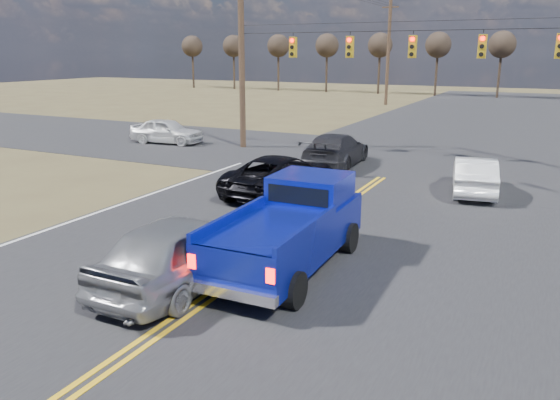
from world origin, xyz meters
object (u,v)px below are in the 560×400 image
at_px(black_suv, 281,175).
at_px(dgrey_car_queue, 336,150).
at_px(silver_suv, 182,250).
at_px(cross_car_west, 167,131).
at_px(white_car_queue, 474,175).
at_px(pickup_truck, 291,228).

height_order(black_suv, dgrey_car_queue, dgrey_car_queue).
distance_m(black_suv, dgrey_car_queue, 5.77).
xyz_separation_m(silver_suv, cross_car_west, (-12.64, 15.67, -0.11)).
xyz_separation_m(black_suv, white_car_queue, (6.30, 3.33, -0.05)).
xyz_separation_m(white_car_queue, dgrey_car_queue, (-6.38, 2.44, 0.07)).
xyz_separation_m(pickup_truck, white_car_queue, (2.95, 9.53, -0.32)).
height_order(silver_suv, dgrey_car_queue, silver_suv).
xyz_separation_m(pickup_truck, black_suv, (-3.34, 6.20, -0.27)).
height_order(dgrey_car_queue, cross_car_west, dgrey_car_queue).
xyz_separation_m(pickup_truck, cross_car_west, (-14.37, 13.68, -0.28)).
xyz_separation_m(black_suv, dgrey_car_queue, (-0.09, 5.77, 0.02)).
height_order(silver_suv, white_car_queue, silver_suv).
height_order(pickup_truck, cross_car_west, pickup_truck).
bearing_deg(white_car_queue, black_suv, 18.19).
bearing_deg(black_suv, cross_car_west, -30.65).
height_order(silver_suv, cross_car_west, silver_suv).
bearing_deg(white_car_queue, cross_car_west, -23.12).
distance_m(pickup_truck, cross_car_west, 19.84).
xyz_separation_m(silver_suv, white_car_queue, (4.67, 11.52, -0.14)).
bearing_deg(silver_suv, dgrey_car_queue, -83.27).
bearing_deg(silver_suv, black_suv, -79.05).
distance_m(pickup_truck, black_suv, 7.05).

